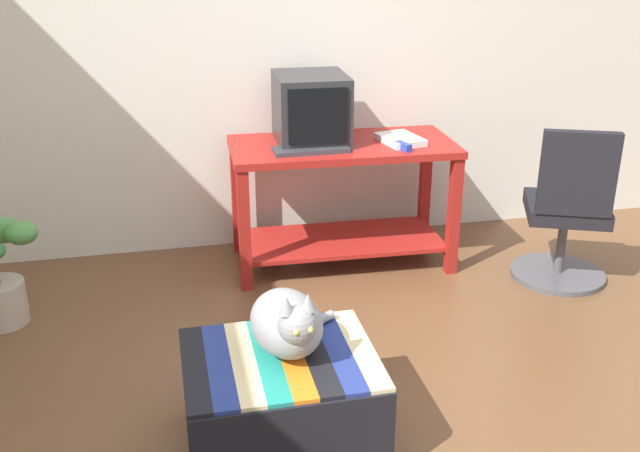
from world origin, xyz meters
name	(u,v)px	position (x,y,z in m)	size (l,w,h in m)	color
ground_plane	(381,438)	(0.00, 0.00, 0.00)	(14.00, 14.00, 0.00)	brown
back_wall	(283,27)	(0.00, 2.05, 1.30)	(8.00, 0.10, 2.60)	silver
desk	(342,183)	(0.25, 1.60, 0.49)	(1.26, 0.64, 0.72)	maroon
tv_monitor	(311,109)	(0.08, 1.67, 0.90)	(0.40, 0.46, 0.37)	#28282B
keyboard	(311,150)	(0.04, 1.47, 0.73)	(0.40, 0.15, 0.02)	#333338
book	(400,139)	(0.56, 1.54, 0.74)	(0.19, 0.27, 0.04)	white
ottoman_with_blanket	(281,400)	(-0.38, 0.07, 0.19)	(0.71, 0.58, 0.37)	#4C4238
cat	(288,323)	(-0.34, 0.10, 0.50)	(0.38, 0.41, 0.29)	gray
office_chair	(567,216)	(1.37, 1.08, 0.39)	(0.55, 0.55, 0.89)	#4C4C51
stapler	(403,146)	(0.53, 1.40, 0.74)	(0.04, 0.11, 0.04)	#2342B7
pen	(411,140)	(0.64, 1.57, 0.72)	(0.01, 0.01, 0.14)	#2351B2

